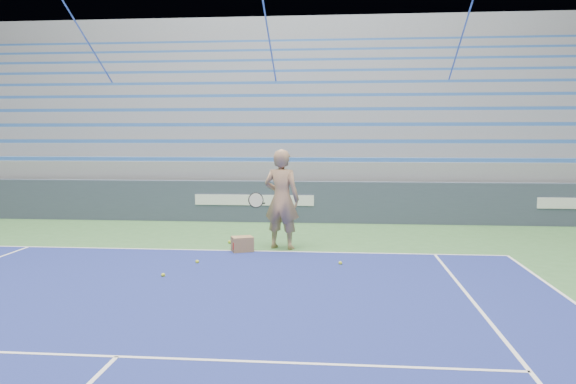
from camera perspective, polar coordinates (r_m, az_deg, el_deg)
The scene contains 8 objects.
sponsor_barrier at distance 15.15m, azimuth -3.37°, elevation -0.94°, with size 30.00×0.32×1.10m.
bleachers at distance 20.72m, azimuth -1.03°, elevation 5.81°, with size 31.00×9.15×7.30m.
tennis_player at distance 11.38m, azimuth -0.66°, elevation -0.73°, with size 1.03×0.95×2.03m.
ball_box at distance 11.20m, azimuth -4.67°, elevation -5.32°, with size 0.49×0.45×0.31m.
tennis_ball_0 at distance 10.10m, azimuth 5.34°, elevation -7.21°, with size 0.07×0.07×0.07m, color #C6D62B.
tennis_ball_1 at distance 12.11m, azimuth -5.96°, elevation -5.07°, with size 0.07×0.07×0.07m, color #C6D62B.
tennis_ball_2 at distance 10.30m, azimuth -9.21°, elevation -7.01°, with size 0.07×0.07×0.07m, color #C6D62B.
tennis_ball_3 at distance 9.43m, azimuth -12.57°, elevation -8.25°, with size 0.07×0.07×0.07m, color #C6D62B.
Camera 1 is at (2.27, 1.01, 2.26)m, focal length 35.00 mm.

